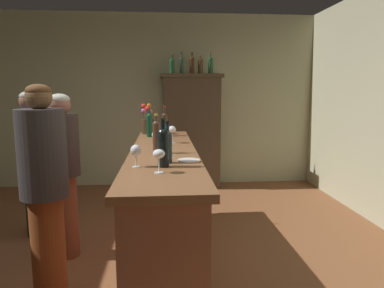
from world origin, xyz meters
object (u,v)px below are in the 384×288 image
(display_cabinet, at_px, (192,129))
(flower_arrangement, at_px, (147,123))
(wine_bottle_malbec, at_px, (150,124))
(display_bottle_midright, at_px, (200,65))
(patron_by_cabinet, at_px, (44,186))
(cheese_plate, at_px, (189,160))
(wine_bottle_rose, at_px, (165,123))
(patron_in_grey, at_px, (33,156))
(wine_glass_spare, at_px, (159,155))
(display_bottle_left, at_px, (172,65))
(display_bottle_midleft, at_px, (182,65))
(bar_counter, at_px, (164,208))
(display_bottle_right, at_px, (211,65))
(wine_bottle_riesling, at_px, (168,145))
(patron_in_navy, at_px, (63,168))
(display_bottle_center, at_px, (192,64))
(wine_glass_front, at_px, (155,136))
(wine_bottle_chardonnay, at_px, (163,145))
(wine_glass_rear, at_px, (172,131))
(wine_glass_mid, at_px, (136,151))
(wine_bottle_pinot, at_px, (156,135))

(display_cabinet, distance_m, flower_arrangement, 1.57)
(display_cabinet, height_order, wine_bottle_malbec, display_cabinet)
(display_bottle_midright, relative_size, patron_by_cabinet, 0.18)
(cheese_plate, bearing_deg, flower_arrangement, 102.59)
(wine_bottle_rose, height_order, patron_in_grey, patron_in_grey)
(wine_glass_spare, distance_m, display_bottle_left, 3.51)
(display_bottle_midleft, height_order, patron_by_cabinet, display_bottle_midleft)
(wine_glass_spare, bearing_deg, bar_counter, 88.28)
(display_cabinet, relative_size, display_bottle_midleft, 5.40)
(cheese_plate, xyz_separation_m, display_bottle_right, (0.56, 3.07, 0.90))
(wine_bottle_riesling, distance_m, patron_in_navy, 1.29)
(display_bottle_midleft, height_order, display_bottle_center, display_bottle_midleft)
(wine_glass_front, xyz_separation_m, wine_glass_spare, (0.05, -1.07, 0.02))
(display_bottle_right, bearing_deg, wine_bottle_chardonnay, -102.90)
(bar_counter, xyz_separation_m, wine_glass_rear, (0.08, 0.39, 0.64))
(display_cabinet, xyz_separation_m, wine_bottle_rose, (-0.43, -1.62, 0.25))
(wine_glass_rear, bearing_deg, display_cabinet, 80.49)
(patron_by_cabinet, bearing_deg, wine_bottle_riesling, -38.71)
(bar_counter, distance_m, display_bottle_midright, 2.98)
(display_bottle_left, bearing_deg, wine_glass_spare, -92.84)
(wine_bottle_rose, bearing_deg, wine_glass_mid, -96.90)
(wine_bottle_pinot, relative_size, patron_in_grey, 0.21)
(bar_counter, relative_size, wine_bottle_riesling, 9.10)
(display_bottle_midright, bearing_deg, wine_bottle_riesling, -100.08)
(wine_glass_rear, bearing_deg, display_bottle_center, 80.36)
(display_bottle_left, distance_m, patron_by_cabinet, 3.38)
(wine_bottle_malbec, relative_size, wine_bottle_chardonnay, 0.99)
(wine_bottle_riesling, bearing_deg, patron_in_navy, 140.09)
(wine_bottle_chardonnay, xyz_separation_m, patron_in_grey, (-1.37, 1.44, -0.33))
(wine_glass_mid, relative_size, patron_in_navy, 0.10)
(wine_glass_front, distance_m, patron_in_navy, 0.90)
(wine_bottle_chardonnay, bearing_deg, display_bottle_center, 82.08)
(bar_counter, relative_size, wine_bottle_malbec, 8.30)
(wine_glass_rear, distance_m, cheese_plate, 0.91)
(flower_arrangement, xyz_separation_m, patron_in_navy, (-0.74, -0.91, -0.32))
(wine_bottle_riesling, distance_m, wine_glass_front, 0.78)
(wine_glass_mid, relative_size, patron_in_grey, 0.10)
(wine_bottle_chardonnay, bearing_deg, bar_counter, 90.14)
(wine_bottle_malbec, bearing_deg, flower_arrangement, 97.45)
(wine_bottle_chardonnay, bearing_deg, wine_glass_rear, 85.59)
(wine_bottle_pinot, xyz_separation_m, display_bottle_right, (0.80, 2.73, 0.76))
(patron_by_cabinet, height_order, patron_in_grey, patron_by_cabinet)
(display_bottle_right, bearing_deg, wine_bottle_rose, -114.31)
(wine_bottle_pinot, bearing_deg, flower_arrangement, 95.79)
(bar_counter, distance_m, wine_bottle_riesling, 0.86)
(display_bottle_midright, bearing_deg, display_cabinet, 180.00)
(wine_bottle_rose, xyz_separation_m, display_bottle_left, (0.13, 1.62, 0.75))
(display_bottle_right, bearing_deg, display_bottle_midleft, 180.00)
(display_bottle_left, distance_m, display_bottle_midleft, 0.15)
(wine_glass_rear, height_order, display_bottle_right, display_bottle_right)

